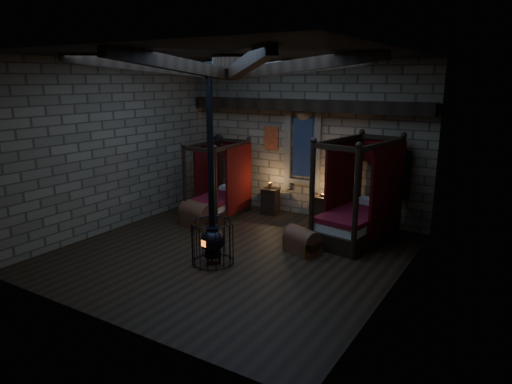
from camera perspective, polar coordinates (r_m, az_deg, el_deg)
The scene contains 8 objects.
room at distance 9.57m, azimuth -2.96°, elevation 14.00°, with size 7.02×7.02×4.29m.
bed_left at distance 12.73m, azimuth -4.49°, elevation -0.75°, with size 1.21×2.05×2.05m.
bed_right at distance 11.08m, azimuth 12.66°, elevation -2.87°, with size 1.55×2.45×2.39m.
trunk_left at distance 11.96m, azimuth -7.35°, elevation -2.89°, with size 0.97×0.71×0.65m.
trunk_right at distance 10.15m, azimuth 5.79°, elevation -6.17°, with size 0.90×0.75×0.57m.
nightstand_left at distance 12.90m, azimuth 1.79°, elevation -1.09°, with size 0.52×0.50×0.91m.
nightstand_right at distance 12.25m, azimuth 8.44°, elevation -2.15°, with size 0.47×0.45×0.78m.
stove at distance 9.47m, azimuth -5.46°, elevation -5.59°, with size 0.88×0.88×4.05m.
Camera 1 is at (5.41, -7.80, 3.74)m, focal length 32.00 mm.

